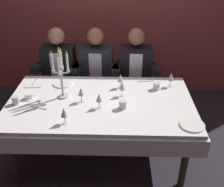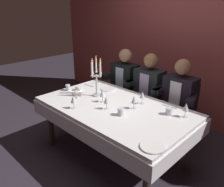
% 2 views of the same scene
% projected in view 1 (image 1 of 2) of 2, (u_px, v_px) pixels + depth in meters
% --- Properties ---
extents(ground_plane, '(12.00, 12.00, 0.00)m').
position_uv_depth(ground_plane, '(102.00, 154.00, 3.08)').
color(ground_plane, '#2E2732').
extents(back_wall, '(6.00, 0.12, 2.70)m').
position_uv_depth(back_wall, '(107.00, 5.00, 3.84)').
color(back_wall, '#9A4342').
rests_on(back_wall, ground_plane).
extents(dining_table, '(1.94, 1.14, 0.74)m').
position_uv_depth(dining_table, '(101.00, 110.00, 2.77)').
color(dining_table, white).
rests_on(dining_table, ground_plane).
extents(candelabra, '(0.19, 0.19, 0.55)m').
position_uv_depth(candelabra, '(61.00, 75.00, 2.65)').
color(candelabra, silver).
rests_on(candelabra, dining_table).
extents(dinner_plate_0, '(0.22, 0.22, 0.01)m').
position_uv_depth(dinner_plate_0, '(192.00, 125.00, 2.34)').
color(dinner_plate_0, white).
rests_on(dinner_plate_0, dining_table).
extents(dinner_plate_1, '(0.21, 0.21, 0.01)m').
position_uv_depth(dinner_plate_1, '(63.00, 84.00, 3.02)').
color(dinner_plate_1, white).
rests_on(dinner_plate_1, dining_table).
extents(wine_glass_0, '(0.07, 0.07, 0.16)m').
position_uv_depth(wine_glass_0, '(122.00, 86.00, 2.74)').
color(wine_glass_0, silver).
rests_on(wine_glass_0, dining_table).
extents(wine_glass_1, '(0.07, 0.07, 0.16)m').
position_uv_depth(wine_glass_1, '(64.00, 113.00, 2.32)').
color(wine_glass_1, silver).
rests_on(wine_glass_1, dining_table).
extents(wine_glass_2, '(0.07, 0.07, 0.16)m').
position_uv_depth(wine_glass_2, '(81.00, 92.00, 2.64)').
color(wine_glass_2, silver).
rests_on(wine_glass_2, dining_table).
extents(wine_glass_3, '(0.07, 0.07, 0.16)m').
position_uv_depth(wine_glass_3, '(171.00, 77.00, 2.92)').
color(wine_glass_3, silver).
rests_on(wine_glass_3, dining_table).
extents(wine_glass_4, '(0.07, 0.07, 0.16)m').
position_uv_depth(wine_glass_4, '(99.00, 98.00, 2.54)').
color(wine_glass_4, silver).
rests_on(wine_glass_4, dining_table).
extents(wine_glass_5, '(0.07, 0.07, 0.16)m').
position_uv_depth(wine_glass_5, '(120.00, 78.00, 2.90)').
color(wine_glass_5, silver).
rests_on(wine_glass_5, dining_table).
extents(water_tumbler_0, '(0.07, 0.07, 0.09)m').
position_uv_depth(water_tumbler_0, '(16.00, 100.00, 2.63)').
color(water_tumbler_0, silver).
rests_on(water_tumbler_0, dining_table).
extents(water_tumbler_1, '(0.07, 0.07, 0.08)m').
position_uv_depth(water_tumbler_1, '(157.00, 86.00, 2.90)').
color(water_tumbler_1, silver).
rests_on(water_tumbler_1, dining_table).
extents(water_tumbler_2, '(0.07, 0.07, 0.09)m').
position_uv_depth(water_tumbler_2, '(123.00, 105.00, 2.57)').
color(water_tumbler_2, silver).
rests_on(water_tumbler_2, dining_table).
extents(coffee_cup_0, '(0.13, 0.12, 0.06)m').
position_uv_depth(coffee_cup_0, '(29.00, 97.00, 2.73)').
color(coffee_cup_0, white).
rests_on(coffee_cup_0, dining_table).
extents(knife_0, '(0.19, 0.05, 0.01)m').
position_uv_depth(knife_0, '(146.00, 81.00, 3.08)').
color(knife_0, '#B7B7BC').
rests_on(knife_0, dining_table).
extents(knife_1, '(0.19, 0.03, 0.01)m').
position_uv_depth(knife_1, '(32.00, 87.00, 2.95)').
color(knife_1, '#B7B7BC').
rests_on(knife_1, dining_table).
extents(fork_2, '(0.05, 0.17, 0.01)m').
position_uv_depth(fork_2, '(36.00, 81.00, 3.09)').
color(fork_2, '#B7B7BC').
rests_on(fork_2, dining_table).
extents(spoon_3, '(0.17, 0.06, 0.01)m').
position_uv_depth(spoon_3, '(40.00, 108.00, 2.59)').
color(spoon_3, '#B7B7BC').
rests_on(spoon_3, dining_table).
extents(seated_diner_0, '(0.63, 0.48, 1.24)m').
position_uv_depth(seated_diner_0, '(59.00, 65.00, 3.49)').
color(seated_diner_0, '#342B21').
rests_on(seated_diner_0, ground_plane).
extents(seated_diner_1, '(0.63, 0.48, 1.24)m').
position_uv_depth(seated_diner_1, '(96.00, 66.00, 3.48)').
color(seated_diner_1, '#342B21').
rests_on(seated_diner_1, ground_plane).
extents(seated_diner_2, '(0.63, 0.48, 1.24)m').
position_uv_depth(seated_diner_2, '(135.00, 66.00, 3.47)').
color(seated_diner_2, '#342B21').
rests_on(seated_diner_2, ground_plane).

